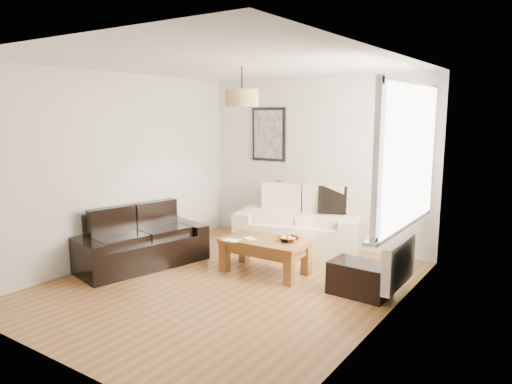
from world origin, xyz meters
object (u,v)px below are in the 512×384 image
Objects in this scene: loveseat_cream at (300,220)px; ottoman at (360,279)px; coffee_table at (265,256)px; sofa_leather at (140,238)px.

ottoman is at bearing -54.87° from loveseat_cream.
coffee_table is at bearing 179.81° from ottoman.
coffee_table is 1.66× the size of ottoman.
sofa_leather is 1.56× the size of coffee_table.
sofa_leather is (-1.43, -1.87, -0.08)m from loveseat_cream.
coffee_table reaches higher than ottoman.
ottoman is at bearing -0.19° from coffee_table.
sofa_leather is at bearing -156.79° from coffee_table.
ottoman is at bearing -63.51° from sofa_leather.
loveseat_cream is 2.36m from sofa_leather.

